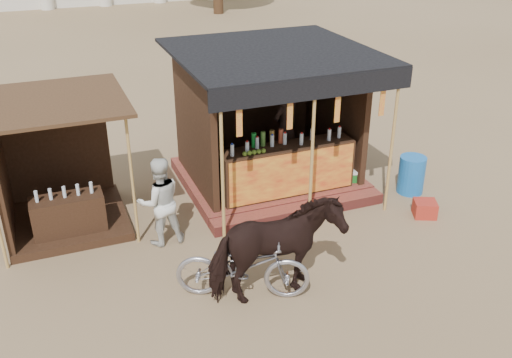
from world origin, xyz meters
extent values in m
plane|color=#846B4C|center=(0.00, 0.00, 0.00)|extent=(120.00, 120.00, 0.00)
cube|color=maroon|center=(1.00, 3.50, 0.11)|extent=(3.40, 2.80, 0.22)
cube|color=maroon|center=(1.00, 1.95, 0.10)|extent=(3.40, 0.35, 0.20)
cube|color=#341E12|center=(1.00, 2.55, 0.69)|extent=(2.60, 0.55, 0.95)
cube|color=red|center=(1.00, 2.27, 0.69)|extent=(2.50, 0.02, 0.88)
cube|color=#341E12|center=(1.00, 4.75, 1.47)|extent=(3.00, 0.12, 2.50)
cube|color=#341E12|center=(-0.50, 3.50, 1.47)|extent=(0.12, 2.50, 2.50)
cube|color=#341E12|center=(2.50, 3.50, 1.47)|extent=(0.12, 2.50, 2.50)
cube|color=black|center=(1.00, 3.30, 2.75)|extent=(3.60, 3.60, 0.06)
cube|color=black|center=(1.00, 1.52, 2.57)|extent=(3.60, 0.06, 0.36)
cylinder|color=tan|center=(-0.60, 1.55, 1.38)|extent=(0.06, 0.06, 2.75)
cylinder|color=tan|center=(1.00, 1.55, 1.38)|extent=(0.06, 0.06, 2.75)
cylinder|color=tan|center=(2.60, 1.55, 1.38)|extent=(0.06, 0.06, 2.75)
cube|color=red|center=(-0.30, 1.55, 2.20)|extent=(0.10, 0.02, 0.55)
cube|color=red|center=(0.57, 1.55, 2.20)|extent=(0.10, 0.02, 0.55)
cube|color=red|center=(1.43, 1.55, 2.20)|extent=(0.10, 0.02, 0.55)
cube|color=red|center=(2.30, 1.55, 2.20)|extent=(0.10, 0.02, 0.55)
imported|color=black|center=(1.45, 3.60, 1.11)|extent=(0.76, 0.65, 1.77)
cube|color=#341E12|center=(-3.00, 3.20, 0.07)|extent=(2.00, 2.00, 0.15)
cube|color=#341E12|center=(-3.00, 4.15, 1.05)|extent=(1.90, 0.10, 2.10)
cube|color=#341E12|center=(-3.95, 3.20, 1.05)|extent=(0.10, 1.90, 2.10)
cube|color=#472D19|center=(-3.00, 3.10, 2.35)|extent=(2.40, 2.40, 0.06)
cylinder|color=tan|center=(-1.95, 2.15, 1.18)|extent=(0.05, 0.05, 2.35)
cube|color=#341E12|center=(-3.00, 2.70, 0.40)|extent=(1.20, 0.50, 0.80)
imported|color=black|center=(-0.37, -0.09, 0.80)|extent=(1.91, 0.90, 1.60)
imported|color=#97969E|center=(-0.79, 0.12, 0.51)|extent=(2.06, 1.43, 1.03)
imported|color=silver|center=(-1.56, 2.00, 0.78)|extent=(0.78, 0.62, 1.56)
cylinder|color=#1760B0|center=(3.47, 2.00, 0.38)|extent=(0.67, 0.67, 0.76)
cube|color=#A0271A|center=(3.16, 1.09, 0.15)|extent=(0.52, 0.50, 0.30)
cube|color=#186F21|center=(2.32, 2.60, 0.20)|extent=(0.71, 0.58, 0.40)
cube|color=white|center=(2.32, 2.60, 0.43)|extent=(0.74, 0.60, 0.06)
camera|label=1|loc=(-3.12, -6.30, 5.32)|focal=40.00mm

